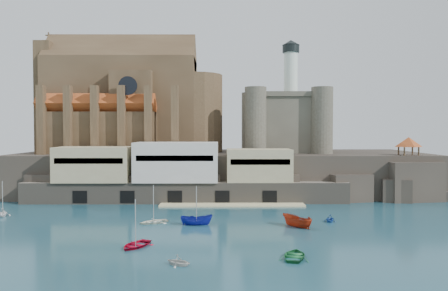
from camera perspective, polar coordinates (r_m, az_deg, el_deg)
ground at (r=73.64m, az=-0.19°, el=-10.25°), size 300.00×300.00×0.00m
promontory at (r=111.85m, az=-0.33°, el=-3.49°), size 100.00×36.00×10.00m
quay at (r=96.05m, az=-6.32°, el=-3.72°), size 70.00×12.00×13.05m
church at (r=116.51m, az=-12.23°, el=5.15°), size 47.00×25.93×30.51m
castle_keep at (r=114.23m, az=7.88°, el=3.33°), size 21.20×21.20×29.30m
rock_outcrop at (r=107.12m, az=22.94°, el=-4.38°), size 14.50×10.50×8.70m
pavilion at (r=106.68m, az=22.97°, el=0.29°), size 6.40×6.40×5.40m
boat_0 at (r=61.25m, az=-11.47°, el=-12.82°), size 3.95×2.57×5.36m
boat_1 at (r=52.59m, az=-5.96°, el=-15.29°), size 2.59×3.05×3.03m
boat_2 at (r=73.33m, az=-3.62°, el=-10.31°), size 2.09×2.04×5.29m
boat_3 at (r=55.97m, az=9.25°, el=-14.24°), size 4.07×2.10×5.48m
boat_4 at (r=89.90m, az=-26.92°, el=-8.23°), size 3.45×2.78×3.46m
boat_5 at (r=72.69m, az=9.48°, el=-10.44°), size 3.14×3.15×5.85m
boat_6 at (r=75.59m, az=-9.18°, el=-9.95°), size 2.78×3.58×5.01m
boat_7 at (r=77.94m, az=13.67°, el=-9.62°), size 2.99×2.48×2.99m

